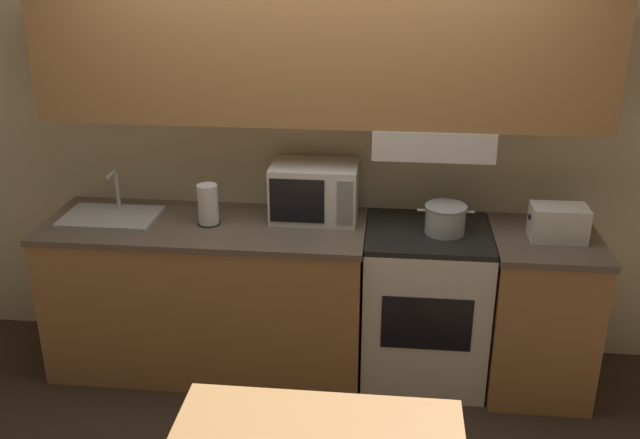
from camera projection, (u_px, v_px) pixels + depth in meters
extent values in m
plane|color=#3D2D23|center=(322.00, 337.00, 4.58)|extent=(16.00, 16.00, 0.00)
cube|color=beige|center=(322.00, 145.00, 4.13)|extent=(5.45, 0.05, 2.55)
cube|color=#B27A47|center=(319.00, 59.00, 3.76)|extent=(3.05, 0.32, 0.68)
cube|color=white|center=(433.00, 140.00, 3.86)|extent=(0.65, 0.34, 0.16)
cube|color=#B27A47|center=(209.00, 297.00, 4.17)|extent=(1.79, 0.67, 0.87)
cube|color=brown|center=(204.00, 226.00, 4.00)|extent=(1.81, 0.69, 0.04)
cube|color=#B27A47|center=(537.00, 314.00, 3.99)|extent=(0.55, 0.67, 0.87)
cube|color=brown|center=(547.00, 240.00, 3.82)|extent=(0.57, 0.69, 0.04)
cube|color=white|center=(424.00, 306.00, 4.07)|extent=(0.68, 0.63, 0.88)
cube|color=black|center=(429.00, 233.00, 3.90)|extent=(0.68, 0.63, 0.03)
cube|color=black|center=(427.00, 324.00, 3.75)|extent=(0.48, 0.01, 0.31)
cylinder|color=black|center=(401.00, 239.00, 3.79)|extent=(0.10, 0.10, 0.01)
cylinder|color=black|center=(459.00, 242.00, 3.76)|extent=(0.10, 0.10, 0.01)
cylinder|color=black|center=(401.00, 221.00, 4.03)|extent=(0.10, 0.10, 0.01)
cylinder|color=black|center=(455.00, 224.00, 4.00)|extent=(0.10, 0.10, 0.01)
cylinder|color=#B7BABF|center=(445.00, 219.00, 3.83)|extent=(0.22, 0.22, 0.16)
torus|color=#B7BABF|center=(446.00, 206.00, 3.81)|extent=(0.23, 0.23, 0.01)
cylinder|color=#B7BABF|center=(422.00, 210.00, 3.83)|extent=(0.05, 0.01, 0.01)
cylinder|color=#B7BABF|center=(470.00, 212.00, 3.80)|extent=(0.05, 0.01, 0.01)
cube|color=white|center=(315.00, 191.00, 4.01)|extent=(0.48, 0.33, 0.32)
cube|color=black|center=(297.00, 201.00, 3.86)|extent=(0.30, 0.01, 0.25)
cube|color=gray|center=(345.00, 203.00, 3.84)|extent=(0.09, 0.01, 0.25)
cube|color=white|center=(558.00, 223.00, 3.75)|extent=(0.29, 0.18, 0.19)
cube|color=black|center=(530.00, 217.00, 3.75)|extent=(0.01, 0.02, 0.02)
cube|color=black|center=(541.00, 206.00, 3.73)|extent=(0.04, 0.13, 0.01)
cube|color=black|center=(554.00, 207.00, 3.72)|extent=(0.04, 0.13, 0.01)
cube|color=black|center=(567.00, 207.00, 3.71)|extent=(0.04, 0.13, 0.01)
cube|color=black|center=(581.00, 208.00, 3.71)|extent=(0.04, 0.13, 0.01)
cube|color=#B7BABF|center=(111.00, 217.00, 4.04)|extent=(0.53, 0.36, 0.02)
cube|color=#4C4F54|center=(110.00, 218.00, 4.03)|extent=(0.45, 0.27, 0.01)
cylinder|color=#B7BABF|center=(117.00, 189.00, 4.12)|extent=(0.02, 0.02, 0.22)
cylinder|color=#B7BABF|center=(111.00, 174.00, 4.03)|extent=(0.02, 0.12, 0.02)
cylinder|color=black|center=(209.00, 223.00, 3.98)|extent=(0.13, 0.13, 0.01)
cylinder|color=white|center=(208.00, 204.00, 3.94)|extent=(0.11, 0.11, 0.22)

